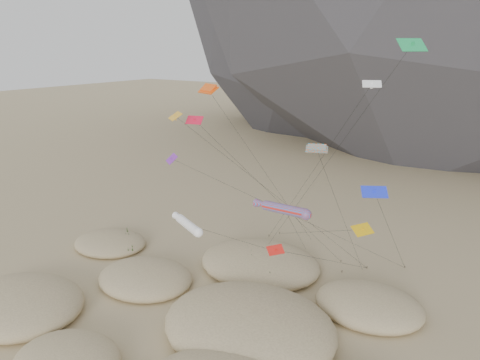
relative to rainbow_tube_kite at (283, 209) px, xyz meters
name	(u,v)px	position (x,y,z in m)	size (l,w,h in m)	color
ground	(184,342)	(-5.77, -8.05, -11.94)	(500.00, 500.00, 0.00)	#CCB789
dunes	(200,313)	(-6.74, -4.30, -11.15)	(48.56, 35.82, 4.49)	#CCB789
dune_grass	(209,307)	(-6.71, -2.99, -11.11)	(41.09, 30.12, 1.49)	black
kite_stakes	(316,254)	(-3.55, 16.02, -11.79)	(19.14, 8.03, 0.30)	#3F2D1E
rainbow_tube_kite	(283,209)	(0.00, 0.00, 0.00)	(8.77, 18.22, 12.73)	red
white_tube_kite	(188,224)	(-10.31, -1.66, -3.28)	(8.27, 17.67, 9.42)	white
orange_parafoil	(210,91)	(-10.43, 2.70, 10.08)	(5.60, 18.90, 22.79)	#E84D0C
multi_parafoil	(318,150)	(1.27, 4.32, 4.95)	(2.89, 12.12, 17.53)	#FF591A
delta_kites	(289,145)	(-1.52, 3.66, 5.22)	(26.85, 23.89, 27.18)	purple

